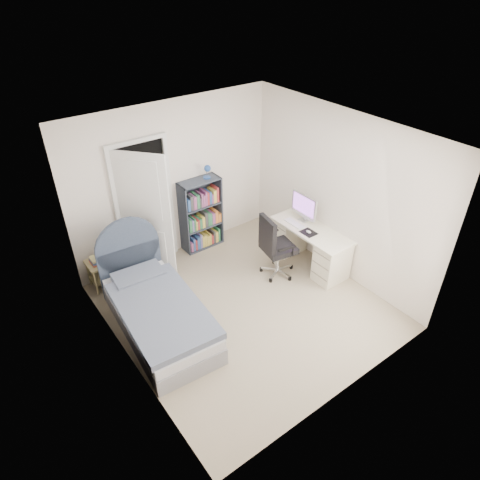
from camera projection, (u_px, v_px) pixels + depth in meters
room_shell at (245, 232)px, 5.38m from camera, size 3.50×3.70×2.60m
door at (145, 212)px, 6.23m from camera, size 0.92×0.65×2.06m
bed at (157, 310)px, 5.60m from camera, size 1.07×2.04×1.22m
nightstand at (100, 267)px, 6.25m from camera, size 0.35×0.35×0.53m
floor_lamp at (143, 242)px, 6.50m from camera, size 0.18×0.18×1.26m
bookcase at (201, 216)px, 7.03m from camera, size 0.68×0.29×1.45m
desk at (309, 245)px, 6.71m from camera, size 0.54×1.35×1.10m
office_chair at (274, 244)px, 6.36m from camera, size 0.55×0.57×1.03m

